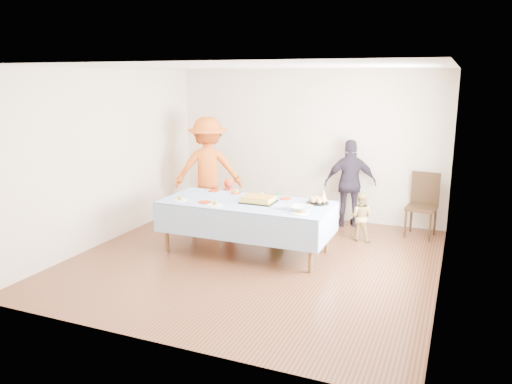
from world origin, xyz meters
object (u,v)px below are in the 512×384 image
(party_table, at_px, (246,205))
(dining_chair, at_px, (423,201))
(birthday_cake, at_px, (258,200))
(adult_left, at_px, (208,169))

(party_table, xyz_separation_m, dining_chair, (2.35, 1.88, -0.14))
(birthday_cake, bearing_deg, adult_left, 139.10)
(birthday_cake, distance_m, adult_left, 2.01)
(birthday_cake, relative_size, dining_chair, 0.47)
(dining_chair, relative_size, adult_left, 0.56)
(party_table, distance_m, adult_left, 1.91)
(birthday_cake, distance_m, dining_chair, 2.86)
(birthday_cake, xyz_separation_m, adult_left, (-1.52, 1.32, 0.12))
(party_table, bearing_deg, dining_chair, 38.65)
(birthday_cake, relative_size, adult_left, 0.26)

